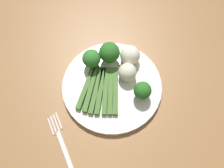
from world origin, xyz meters
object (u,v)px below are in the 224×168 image
at_px(broccoli_back_right, 142,90).
at_px(fork, 63,145).
at_px(broccoli_right, 109,53).
at_px(broccoli_front_left, 91,59).
at_px(cauliflower_edge, 127,72).
at_px(plate, 112,86).
at_px(dining_table, 126,88).
at_px(cauliflower_front, 130,55).
at_px(asparagus_bundle, 101,90).

height_order(broccoli_back_right, fork, broccoli_back_right).
bearing_deg(broccoli_right, broccoli_front_left, 159.15).
bearing_deg(cauliflower_edge, plate, 172.57).
distance_m(dining_table, broccoli_right, 0.18).
bearing_deg(broccoli_right, cauliflower_front, -39.57).
bearing_deg(cauliflower_edge, dining_table, 41.92).
xyz_separation_m(broccoli_back_right, fork, (-0.22, 0.03, -0.04)).
relative_size(broccoli_right, fork, 0.40).
height_order(cauliflower_front, fork, cauliflower_front).
bearing_deg(plate, broccoli_front_left, 93.18).
height_order(broccoli_front_left, cauliflower_front, broccoli_front_left).
bearing_deg(cauliflower_front, broccoli_back_right, -114.39).
relative_size(asparagus_bundle, broccoli_front_left, 2.57).
bearing_deg(fork, broccoli_back_right, -82.26).
height_order(dining_table, cauliflower_front, cauliflower_front).
height_order(plate, fork, plate).
relative_size(broccoli_back_right, cauliflower_front, 1.01).
bearing_deg(broccoli_back_right, plate, 119.29).
bearing_deg(broccoli_right, asparagus_bundle, -143.16).
height_order(dining_table, asparagus_bundle, asparagus_bundle).
bearing_deg(fork, broccoli_front_left, -41.92).
distance_m(plate, broccoli_front_left, 0.09).
xyz_separation_m(dining_table, fork, (-0.25, -0.05, 0.12)).
distance_m(plate, cauliflower_edge, 0.06).
xyz_separation_m(broccoli_front_left, broccoli_back_right, (0.04, -0.15, -0.00)).
bearing_deg(plate, broccoli_right, 56.00).
xyz_separation_m(broccoli_back_right, cauliflower_edge, (0.01, 0.06, -0.01)).
height_order(broccoli_front_left, fork, broccoli_front_left).
relative_size(broccoli_back_right, fork, 0.33).
bearing_deg(broccoli_back_right, fork, 173.43).
xyz_separation_m(broccoli_front_left, fork, (-0.18, -0.12, -0.05)).
xyz_separation_m(dining_table, broccoli_right, (-0.02, 0.05, 0.17)).
distance_m(dining_table, cauliflower_edge, 0.16).
height_order(dining_table, cauliflower_edge, cauliflower_edge).
xyz_separation_m(dining_table, cauliflower_front, (0.02, 0.02, 0.16)).
distance_m(broccoli_right, cauliflower_front, 0.05).
xyz_separation_m(plate, broccoli_right, (0.04, 0.06, 0.05)).
relative_size(broccoli_front_left, broccoli_right, 0.89).
bearing_deg(broccoli_back_right, broccoli_right, 89.00).
bearing_deg(cauliflower_front, asparagus_bundle, -169.57).
height_order(asparagus_bundle, broccoli_back_right, broccoli_back_right).
height_order(dining_table, broccoli_back_right, broccoli_back_right).
bearing_deg(asparagus_bundle, broccoli_front_left, -155.11).
xyz_separation_m(broccoli_right, broccoli_back_right, (-0.00, -0.13, -0.01)).
xyz_separation_m(plate, asparagus_bundle, (-0.03, 0.01, 0.01)).
xyz_separation_m(dining_table, broccoli_back_right, (-0.03, -0.08, 0.16)).
xyz_separation_m(cauliflower_front, fork, (-0.27, -0.07, -0.04)).
bearing_deg(broccoli_right, cauliflower_edge, -86.42).
bearing_deg(dining_table, cauliflower_edge, -138.08).
bearing_deg(fork, dining_table, -63.38).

